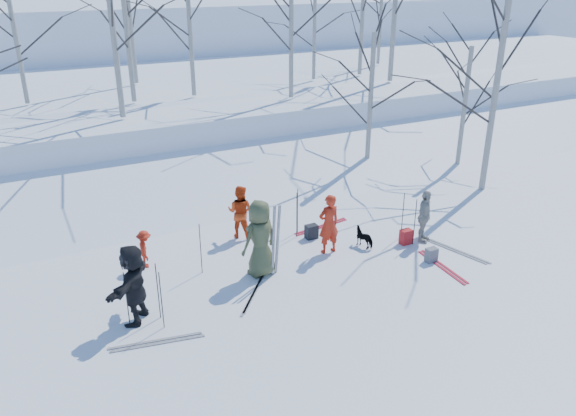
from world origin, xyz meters
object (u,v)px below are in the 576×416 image
skier_olive_center (260,238)px  skier_redor_behind (240,212)px  skier_red_north (329,224)px  backpack_red (406,237)px  dog (365,237)px  skier_grey_west (133,284)px  backpack_dark (311,232)px  backpack_grey (431,255)px  skier_cream_east (424,216)px  skier_red_seated (145,249)px

skier_olive_center → skier_redor_behind: bearing=-115.1°
skier_olive_center → skier_redor_behind: skier_olive_center is taller
skier_red_north → backpack_red: skier_red_north is taller
dog → skier_grey_west: bearing=-14.2°
backpack_dark → backpack_red: bearing=-35.5°
skier_olive_center → backpack_red: bearing=160.7°
skier_red_north → backpack_grey: (2.09, -1.72, -0.64)m
dog → backpack_dark: dog is taller
skier_cream_east → backpack_grey: size_ratio=3.95×
skier_redor_behind → backpack_red: bearing=-170.1°
skier_olive_center → backpack_red: (4.27, -0.35, -0.77)m
skier_red_north → backpack_red: size_ratio=3.93×
skier_red_north → skier_cream_east: 2.76m
skier_cream_east → skier_olive_center: bearing=141.1°
skier_redor_behind → backpack_grey: skier_redor_behind is taller
skier_redor_behind → skier_cream_east: size_ratio=1.02×
skier_red_seated → dog: skier_red_seated is taller
skier_red_north → dog: (1.07, -0.16, -0.56)m
dog → skier_cream_east: bearing=142.9°
backpack_red → backpack_grey: size_ratio=1.11×
skier_red_north → skier_cream_east: (2.68, -0.66, -0.08)m
skier_red_seated → dog: bearing=-96.4°
backpack_grey → backpack_dark: (-2.06, 2.66, 0.01)m
skier_olive_center → dog: size_ratio=3.11×
skier_olive_center → dog: (3.18, 0.07, -0.71)m
skier_cream_east → skier_red_seated: bearing=129.8°
skier_grey_west → backpack_dark: bearing=144.5°
skier_red_north → backpack_grey: size_ratio=4.35×
skier_redor_behind → skier_red_seated: skier_redor_behind is taller
skier_red_north → skier_red_seated: (-4.54, 1.48, -0.33)m
dog → backpack_dark: bearing=-66.4°
dog → backpack_grey: size_ratio=1.66×
skier_grey_west → backpack_grey: 7.51m
skier_redor_behind → skier_red_seated: bearing=53.2°
skier_olive_center → backpack_red: skier_olive_center is taller
dog → backpack_dark: 1.52m
skier_red_seated → backpack_grey: 7.37m
skier_cream_east → skier_grey_west: size_ratio=0.83×
skier_cream_east → skier_grey_west: skier_grey_west is taller
backpack_red → skier_red_seated: bearing=162.9°
backpack_red → backpack_grey: bearing=-93.7°
skier_redor_behind → skier_cream_east: (4.38, -2.63, -0.02)m
dog → backpack_red: (1.09, -0.42, -0.06)m
skier_redor_behind → backpack_red: size_ratio=3.65×
backpack_dark → skier_redor_behind: bearing=149.1°
backpack_grey → backpack_dark: bearing=127.8°
backpack_grey → skier_redor_behind: bearing=135.8°
skier_red_north → skier_redor_behind: size_ratio=1.08×
skier_redor_behind → backpack_red: skier_redor_behind is taller
skier_cream_east → backpack_dark: 3.15m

